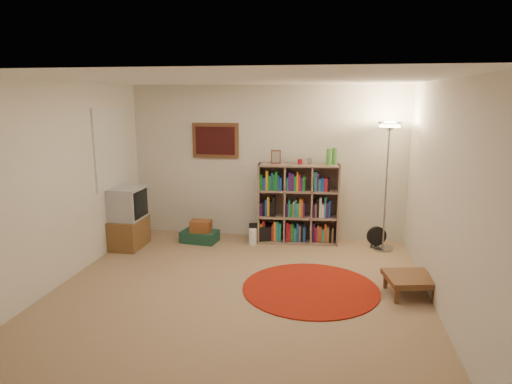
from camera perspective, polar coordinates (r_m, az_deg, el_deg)
room at (r=5.38m, az=-2.58°, el=0.54°), size 4.54×4.54×2.54m
bookshelf at (r=7.32m, az=5.14°, el=-1.60°), size 1.29×0.44×1.53m
floor_lamp at (r=7.02m, az=16.25°, el=5.74°), size 0.42×0.42×1.96m
floor_fan at (r=7.35m, az=14.82°, el=-5.49°), size 0.31×0.20×0.35m
tv_stand at (r=7.36m, az=-15.72°, el=-3.21°), size 0.48×0.66×0.95m
suitcase at (r=7.48m, az=-7.06°, el=-5.52°), size 0.61×0.44×0.18m
wicker_basket at (r=7.38m, az=-6.91°, el=-4.26°), size 0.33×0.24×0.19m
duffel_bag at (r=7.48m, az=0.69°, el=-5.13°), size 0.45×0.41×0.26m
paper_towel at (r=7.28m, az=-0.41°, el=-5.62°), size 0.14×0.14×0.26m
red_rug at (r=5.75m, az=6.82°, el=-11.89°), size 1.67×1.67×0.01m
side_table at (r=5.76m, az=18.64°, el=-10.27°), size 0.63×0.63×0.25m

